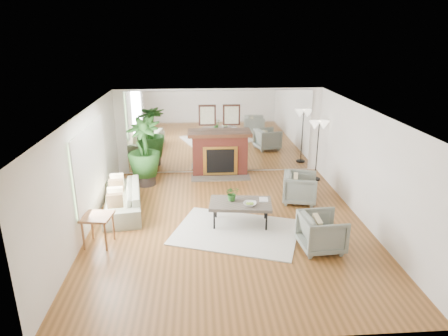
{
  "coord_description": "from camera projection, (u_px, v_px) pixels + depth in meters",
  "views": [
    {
      "loc": [
        -0.66,
        -7.9,
        4.07
      ],
      "look_at": [
        -0.06,
        0.6,
        1.12
      ],
      "focal_mm": 32.0,
      "sensor_mm": 36.0,
      "label": 1
    }
  ],
  "objects": [
    {
      "name": "fruit_bowl",
      "position": [
        250.0,
        204.0,
        8.49
      ],
      "size": [
        0.33,
        0.33,
        0.07
      ],
      "primitive_type": "imported",
      "rotation": [
        0.0,
        0.0,
        -0.22
      ],
      "color": "olive",
      "rests_on": "coffee_table"
    },
    {
      "name": "wall_right",
      "position": [
        367.0,
        168.0,
        8.61
      ],
      "size": [
        0.02,
        7.0,
        2.5
      ],
      "primitive_type": "cube",
      "color": "white",
      "rests_on": "ground"
    },
    {
      "name": "armchair_front",
      "position": [
        322.0,
        232.0,
        7.71
      ],
      "size": [
        0.87,
        0.85,
        0.74
      ],
      "primitive_type": "imported",
      "rotation": [
        0.0,
        0.0,
        1.64
      ],
      "color": "slate",
      "rests_on": "ground"
    },
    {
      "name": "side_table",
      "position": [
        97.0,
        220.0,
        7.84
      ],
      "size": [
        0.63,
        0.63,
        0.63
      ],
      "rotation": [
        0.0,
        0.0,
        -0.14
      ],
      "color": "olive",
      "rests_on": "ground"
    },
    {
      "name": "mirror_panel",
      "position": [
        219.0,
        132.0,
        11.68
      ],
      "size": [
        5.4,
        0.04,
        2.4
      ],
      "primitive_type": "cube",
      "color": "silver",
      "rests_on": "wall_back"
    },
    {
      "name": "wall_left",
      "position": [
        85.0,
        175.0,
        8.22
      ],
      "size": [
        0.02,
        7.0,
        2.5
      ],
      "primitive_type": "cube",
      "color": "white",
      "rests_on": "ground"
    },
    {
      "name": "sofa",
      "position": [
        122.0,
        199.0,
        9.37
      ],
      "size": [
        1.14,
        2.22,
        0.62
      ],
      "primitive_type": "imported",
      "rotation": [
        0.0,
        0.0,
        -1.42
      ],
      "color": "gray",
      "rests_on": "ground"
    },
    {
      "name": "book",
      "position": [
        259.0,
        200.0,
        8.77
      ],
      "size": [
        0.22,
        0.28,
        0.02
      ],
      "primitive_type": "imported",
      "rotation": [
        0.0,
        0.0,
        -0.13
      ],
      "color": "olive",
      "rests_on": "coffee_table"
    },
    {
      "name": "wall_back",
      "position": [
        219.0,
        132.0,
        11.7
      ],
      "size": [
        6.0,
        0.02,
        2.5
      ],
      "primitive_type": "cube",
      "color": "white",
      "rests_on": "ground"
    },
    {
      "name": "area_rug",
      "position": [
        236.0,
        232.0,
        8.47
      ],
      "size": [
        2.99,
        2.55,
        0.03
      ],
      "primitive_type": "cube",
      "rotation": [
        0.0,
        0.0,
        -0.34
      ],
      "color": "beige",
      "rests_on": "ground"
    },
    {
      "name": "ground",
      "position": [
        229.0,
        224.0,
        8.82
      ],
      "size": [
        7.0,
        7.0,
        0.0
      ],
      "primitive_type": "plane",
      "color": "brown",
      "rests_on": "ground"
    },
    {
      "name": "tabletop_plant",
      "position": [
        232.0,
        193.0,
        8.69
      ],
      "size": [
        0.35,
        0.32,
        0.33
      ],
      "primitive_type": "imported",
      "rotation": [
        0.0,
        0.0,
        0.23
      ],
      "color": "#2A6023",
      "rests_on": "coffee_table"
    },
    {
      "name": "floor_lamp",
      "position": [
        319.0,
        130.0,
        10.99
      ],
      "size": [
        0.56,
        0.31,
        1.71
      ],
      "color": "black",
      "rests_on": "ground"
    },
    {
      "name": "fireplace",
      "position": [
        220.0,
        153.0,
        11.68
      ],
      "size": [
        1.85,
        0.83,
        2.05
      ],
      "color": "maroon",
      "rests_on": "ground"
    },
    {
      "name": "coffee_table",
      "position": [
        241.0,
        204.0,
        8.66
      ],
      "size": [
        1.42,
        0.93,
        0.53
      ],
      "rotation": [
        0.0,
        0.0,
        -0.12
      ],
      "color": "#575044",
      "rests_on": "ground"
    },
    {
      "name": "potted_ficus",
      "position": [
        144.0,
        150.0,
        10.79
      ],
      "size": [
        1.16,
        1.16,
        1.88
      ],
      "color": "black",
      "rests_on": "ground"
    },
    {
      "name": "window_panel",
      "position": [
        90.0,
        164.0,
        8.56
      ],
      "size": [
        0.04,
        2.4,
        1.5
      ],
      "primitive_type": "cube",
      "color": "#B2E09E",
      "rests_on": "wall_left"
    },
    {
      "name": "armchair_back",
      "position": [
        300.0,
        188.0,
        9.87
      ],
      "size": [
        0.98,
        0.97,
        0.74
      ],
      "primitive_type": "imported",
      "rotation": [
        0.0,
        0.0,
        1.32
      ],
      "color": "slate",
      "rests_on": "ground"
    }
  ]
}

